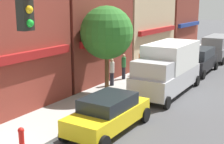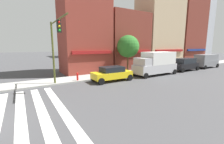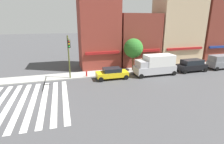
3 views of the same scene
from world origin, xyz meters
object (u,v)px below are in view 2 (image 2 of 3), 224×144
at_px(pedestrian_white_shirt, 134,64).
at_px(fire_hydrant, 77,76).
at_px(van_grey, 206,60).
at_px(suv_black, 185,64).
at_px(traffic_signal, 55,41).
at_px(pedestrian_green_top, 143,64).
at_px(sedan_yellow, 112,73).
at_px(box_truck_silver, 156,63).
at_px(street_tree, 128,46).
at_px(pedestrian_orange_vest, 153,63).

xyz_separation_m(pedestrian_white_shirt, fire_hydrant, (-9.41, -1.82, -0.46)).
height_order(van_grey, fire_hydrant, van_grey).
xyz_separation_m(suv_black, van_grey, (6.27, -0.00, 0.25)).
height_order(traffic_signal, suv_black, traffic_signal).
distance_m(pedestrian_green_top, pedestrian_white_shirt, 1.92).
height_order(traffic_signal, pedestrian_white_shirt, traffic_signal).
height_order(sedan_yellow, box_truck_silver, box_truck_silver).
relative_size(sedan_yellow, fire_hydrant, 5.25).
bearing_deg(street_tree, pedestrian_orange_vest, 5.00).
relative_size(traffic_signal, pedestrian_orange_vest, 3.41).
xyz_separation_m(van_grey, fire_hydrant, (-22.97, 1.70, -0.67)).
bearing_deg(pedestrian_orange_vest, pedestrian_white_shirt, -27.14).
bearing_deg(pedestrian_orange_vest, traffic_signal, -12.80).
distance_m(pedestrian_white_shirt, fire_hydrant, 9.60).
xyz_separation_m(suv_black, pedestrian_orange_vest, (-3.52, 3.28, 0.04)).
distance_m(traffic_signal, van_grey, 25.47).
distance_m(pedestrian_green_top, pedestrian_orange_vest, 1.90).
height_order(sedan_yellow, pedestrian_orange_vest, pedestrian_orange_vest).
bearing_deg(street_tree, pedestrian_white_shirt, 22.24).
bearing_deg(pedestrian_orange_vest, sedan_yellow, -5.11).
height_order(sedan_yellow, pedestrian_white_shirt, pedestrian_white_shirt).
xyz_separation_m(box_truck_silver, pedestrian_white_shirt, (-0.71, 3.52, -0.51)).
height_order(pedestrian_green_top, pedestrian_orange_vest, same).
xyz_separation_m(traffic_signal, suv_black, (19.03, -0.34, -3.16)).
bearing_deg(pedestrian_orange_vest, street_tree, -18.55).
relative_size(sedan_yellow, pedestrian_green_top, 2.50).
height_order(pedestrian_green_top, fire_hydrant, pedestrian_green_top).
xyz_separation_m(pedestrian_green_top, pedestrian_white_shirt, (-1.91, -0.19, 0.00)).
distance_m(traffic_signal, fire_hydrant, 4.49).
distance_m(traffic_signal, sedan_yellow, 6.59).
bearing_deg(van_grey, pedestrian_green_top, 162.04).
relative_size(van_grey, pedestrian_green_top, 2.83).
bearing_deg(traffic_signal, van_grey, -0.77).
relative_size(sedan_yellow, van_grey, 0.88).
xyz_separation_m(traffic_signal, pedestrian_white_shirt, (11.74, 3.18, -3.12)).
height_order(suv_black, pedestrian_white_shirt, suv_black).
relative_size(box_truck_silver, street_tree, 1.21).
distance_m(box_truck_silver, suv_black, 6.60).
distance_m(sedan_yellow, suv_black, 13.37).
bearing_deg(traffic_signal, sedan_yellow, -3.42).
distance_m(suv_black, van_grey, 6.27).
height_order(suv_black, fire_hydrant, suv_black).
relative_size(pedestrian_green_top, fire_hydrant, 2.10).
bearing_deg(traffic_signal, pedestrian_green_top, 13.86).
bearing_deg(fire_hydrant, van_grey, -4.23).
bearing_deg(street_tree, suv_black, -17.20).
bearing_deg(traffic_signal, street_tree, 13.85).
height_order(van_grey, street_tree, street_tree).
relative_size(suv_black, fire_hydrant, 5.61).
height_order(traffic_signal, pedestrian_green_top, traffic_signal).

